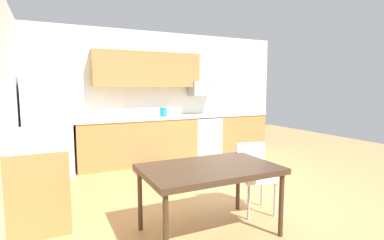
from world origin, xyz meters
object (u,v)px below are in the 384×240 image
Objects in this scene: refrigerator at (48,127)px; dining_table at (209,172)px; microwave at (202,89)px; oven_range at (204,136)px; kettle at (163,112)px; chair_near_table at (254,171)px.

refrigerator is 1.24× the size of dining_table.
refrigerator reaches higher than microwave.
refrigerator is 3.39m from dining_table.
refrigerator is at bearing -178.52° from oven_range.
microwave reaches higher than kettle.
refrigerator is 3.18m from microwave.
chair_near_table reaches higher than dining_table.
chair_near_table is 4.25× the size of kettle.
microwave is at bearing 3.08° from kettle.
refrigerator is 3.21× the size of microwave.
kettle reaches higher than dining_table.
microwave is (-0.00, 0.10, 1.06)m from oven_range.
refrigerator reaches higher than oven_range.
microwave is (3.10, 0.18, 0.65)m from refrigerator.
microwave reaches higher than oven_range.
refrigerator reaches higher than dining_table.
kettle is (2.17, 0.13, 0.15)m from refrigerator.
kettle is (-0.93, 0.05, 0.56)m from oven_range.
oven_range is 1.06m from microwave.
chair_near_table is (-0.82, -2.94, -1.01)m from microwave.
refrigerator is at bearing 116.33° from dining_table.
oven_range is at bearing 73.96° from chair_near_table.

